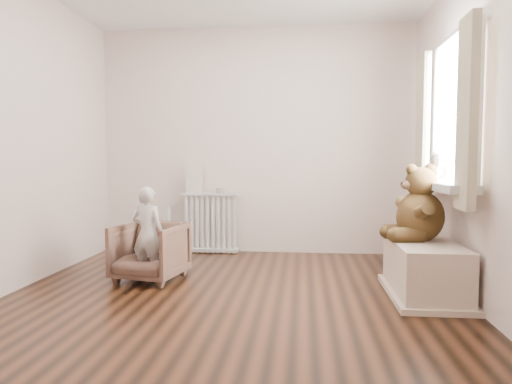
# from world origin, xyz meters

# --- Properties ---
(floor) EXTENTS (3.60, 3.60, 0.01)m
(floor) POSITION_xyz_m (0.00, 0.00, 0.00)
(floor) COLOR black
(floor) RESTS_ON ground
(back_wall) EXTENTS (3.60, 0.02, 2.60)m
(back_wall) POSITION_xyz_m (0.00, 1.80, 1.30)
(back_wall) COLOR silver
(back_wall) RESTS_ON ground
(front_wall) EXTENTS (3.60, 0.02, 2.60)m
(front_wall) POSITION_xyz_m (0.00, -1.80, 1.30)
(front_wall) COLOR silver
(front_wall) RESTS_ON ground
(left_wall) EXTENTS (0.02, 3.60, 2.60)m
(left_wall) POSITION_xyz_m (-1.80, 0.00, 1.30)
(left_wall) COLOR silver
(left_wall) RESTS_ON ground
(right_wall) EXTENTS (0.02, 3.60, 2.60)m
(right_wall) POSITION_xyz_m (1.80, 0.00, 1.30)
(right_wall) COLOR silver
(right_wall) RESTS_ON ground
(window) EXTENTS (0.03, 0.90, 1.10)m
(window) POSITION_xyz_m (1.76, 0.30, 1.45)
(window) COLOR white
(window) RESTS_ON right_wall
(window_sill) EXTENTS (0.22, 1.10, 0.06)m
(window_sill) POSITION_xyz_m (1.67, 0.30, 0.87)
(window_sill) COLOR silver
(window_sill) RESTS_ON right_wall
(curtain_left) EXTENTS (0.06, 0.26, 1.30)m
(curtain_left) POSITION_xyz_m (1.65, -0.27, 1.39)
(curtain_left) COLOR beige
(curtain_left) RESTS_ON right_wall
(curtain_right) EXTENTS (0.06, 0.26, 1.30)m
(curtain_right) POSITION_xyz_m (1.65, 0.87, 1.39)
(curtain_right) COLOR beige
(curtain_right) RESTS_ON right_wall
(radiator) EXTENTS (0.66, 0.13, 0.70)m
(radiator) POSITION_xyz_m (-0.51, 1.68, 0.39)
(radiator) COLOR silver
(radiator) RESTS_ON floor
(paper_doll) EXTENTS (0.20, 0.02, 0.33)m
(paper_doll) POSITION_xyz_m (-0.70, 1.68, 0.86)
(paper_doll) COLOR beige
(paper_doll) RESTS_ON radiator
(tin_a) EXTENTS (0.10, 0.10, 0.06)m
(tin_a) POSITION_xyz_m (-0.39, 1.68, 0.73)
(tin_a) COLOR #A59E8C
(tin_a) RESTS_ON radiator
(toy_vanity) EXTENTS (0.34, 0.24, 0.53)m
(toy_vanity) POSITION_xyz_m (-1.09, 1.65, 0.28)
(toy_vanity) COLOR silver
(toy_vanity) RESTS_ON floor
(armchair) EXTENTS (0.65, 0.66, 0.52)m
(armchair) POSITION_xyz_m (-0.80, 0.43, 0.26)
(armchair) COLOR brown
(armchair) RESTS_ON floor
(child) EXTENTS (0.33, 0.25, 0.83)m
(child) POSITION_xyz_m (-0.80, 0.38, 0.43)
(child) COLOR beige
(child) RESTS_ON armchair
(toy_bench) EXTENTS (0.48, 0.92, 0.43)m
(toy_bench) POSITION_xyz_m (1.52, 0.18, 0.20)
(toy_bench) COLOR beige
(toy_bench) RESTS_ON floor
(teddy_bear) EXTENTS (0.54, 0.45, 0.60)m
(teddy_bear) POSITION_xyz_m (1.50, 0.29, 0.67)
(teddy_bear) COLOR #37240F
(teddy_bear) RESTS_ON toy_bench
(plush_cat) EXTENTS (0.23, 0.31, 0.24)m
(plush_cat) POSITION_xyz_m (1.66, 0.49, 1.00)
(plush_cat) COLOR gray
(plush_cat) RESTS_ON window_sill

